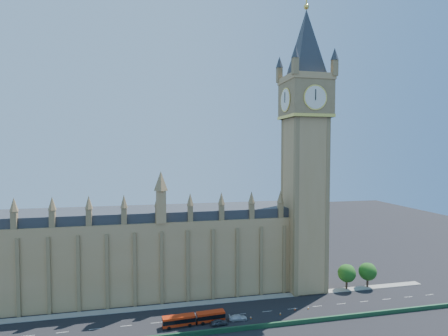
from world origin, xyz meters
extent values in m
plane|color=black|center=(0.00, 0.00, 0.00)|extent=(400.00, 400.00, 0.00)
cube|color=#A78450|center=(-25.00, 22.00, 12.50)|extent=(120.00, 20.00, 25.00)
cube|color=#2D3035|center=(-25.00, 22.00, 26.50)|extent=(120.00, 18.00, 3.00)
cube|color=#A78450|center=(38.00, 14.00, 29.00)|extent=(12.00, 12.00, 58.00)
cube|color=olive|center=(38.00, 14.00, 64.00)|extent=(14.00, 14.00, 12.00)
cylinder|color=silver|center=(38.00, 6.85, 64.00)|extent=(7.20, 0.30, 7.20)
cube|color=#A78450|center=(38.00, 14.00, 71.00)|extent=(14.50, 14.50, 2.00)
pyramid|color=#2D3035|center=(38.00, 14.00, 94.00)|extent=(20.59, 20.59, 22.00)
sphere|color=#F2C64C|center=(38.00, 14.00, 94.80)|extent=(1.80, 1.80, 1.80)
cube|color=#1E4C2D|center=(0.00, -9.00, 0.60)|extent=(160.00, 0.60, 1.20)
cube|color=gray|center=(0.00, 9.50, 0.08)|extent=(160.00, 3.00, 0.16)
cylinder|color=#382619|center=(52.00, 10.00, 2.00)|extent=(0.70, 0.70, 4.00)
sphere|color=#1A4913|center=(52.00, 10.00, 5.50)|extent=(6.00, 6.00, 6.00)
sphere|color=#1A4913|center=(52.80, 10.30, 6.10)|extent=(4.38, 4.38, 4.38)
cylinder|color=#382619|center=(60.00, 10.00, 2.00)|extent=(0.70, 0.70, 4.00)
sphere|color=#1A4913|center=(60.00, 10.00, 5.50)|extent=(6.00, 6.00, 6.00)
sphere|color=#1A4913|center=(60.80, 10.30, 6.10)|extent=(4.38, 4.38, 4.38)
cube|color=red|center=(-6.15, -3.40, 1.45)|extent=(8.85, 3.01, 2.90)
cube|color=red|center=(2.63, -2.79, 1.45)|extent=(7.89, 2.95, 2.90)
cube|color=black|center=(-6.15, -3.40, 1.80)|extent=(8.90, 3.07, 1.10)
cube|color=black|center=(2.63, -2.79, 1.80)|extent=(7.94, 3.00, 1.10)
cylinder|color=black|center=(-2.00, -3.11, 1.31)|extent=(0.94, 2.37, 2.32)
cylinder|color=black|center=(-8.84, -4.80, 0.48)|extent=(0.98, 0.36, 0.97)
cylinder|color=black|center=(-9.01, -2.38, 0.48)|extent=(0.98, 0.36, 0.97)
cylinder|color=black|center=(-3.29, -4.41, 0.48)|extent=(0.98, 0.36, 0.97)
cylinder|color=black|center=(-3.45, -2.00, 0.48)|extent=(0.98, 0.36, 0.97)
cylinder|color=black|center=(0.24, -4.17, 0.48)|extent=(0.98, 0.36, 0.97)
cylinder|color=black|center=(0.08, -1.75, 0.48)|extent=(0.98, 0.36, 0.97)
cylinder|color=black|center=(5.19, -3.82, 0.48)|extent=(0.98, 0.36, 0.97)
cylinder|color=black|center=(5.02, -1.41, 0.48)|extent=(0.98, 0.36, 0.97)
imported|color=#3D3F44|center=(4.61, -4.96, 0.79)|extent=(4.77, 2.25, 1.58)
imported|color=#A4A5AB|center=(2.00, -2.21, 0.81)|extent=(4.96, 1.77, 1.63)
imported|color=silver|center=(10.28, -3.40, 0.73)|extent=(5.21, 2.44, 1.47)
cube|color=black|center=(28.36, -0.93, 0.02)|extent=(0.50, 0.50, 0.04)
cone|color=#DC3D0B|center=(28.36, -0.93, 0.39)|extent=(0.55, 0.55, 0.77)
cylinder|color=white|center=(28.36, -0.93, 0.50)|extent=(0.38, 0.38, 0.13)
cube|color=black|center=(14.00, -3.33, 0.02)|extent=(0.51, 0.51, 0.04)
cone|color=#DF5D0B|center=(14.00, -3.33, 0.35)|extent=(0.56, 0.56, 0.71)
cylinder|color=white|center=(14.00, -3.33, 0.46)|extent=(0.34, 0.34, 0.12)
cube|color=black|center=(32.52, -1.18, 0.02)|extent=(0.48, 0.48, 0.04)
cone|color=orange|center=(32.52, -1.18, 0.35)|extent=(0.53, 0.53, 0.70)
cylinder|color=white|center=(32.52, -1.18, 0.45)|extent=(0.34, 0.34, 0.12)
cube|color=black|center=(23.00, -2.83, 0.02)|extent=(0.49, 0.49, 0.04)
cone|color=orange|center=(23.00, -2.83, 0.36)|extent=(0.54, 0.54, 0.72)
cylinder|color=white|center=(23.00, -2.83, 0.47)|extent=(0.35, 0.35, 0.12)
camera|label=1|loc=(-13.71, -95.35, 46.98)|focal=28.00mm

